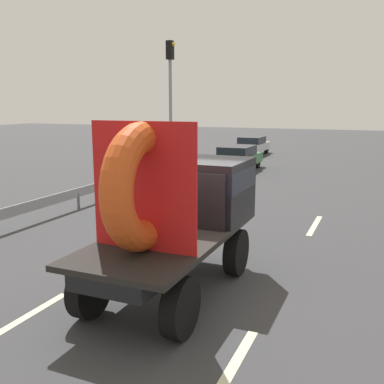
{
  "coord_description": "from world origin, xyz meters",
  "views": [
    {
      "loc": [
        3.25,
        -7.49,
        3.57
      ],
      "look_at": [
        -0.25,
        0.67,
        1.8
      ],
      "focal_mm": 41.19,
      "sensor_mm": 36.0,
      "label": 1
    }
  ],
  "objects_px": {
    "traffic_light": "(170,90)",
    "oncoming_car": "(252,145)",
    "flatbed_truck": "(181,204)",
    "distant_sedan": "(237,157)"
  },
  "relations": [
    {
      "from": "traffic_light",
      "to": "oncoming_car",
      "type": "distance_m",
      "value": 11.19
    },
    {
      "from": "flatbed_truck",
      "to": "oncoming_car",
      "type": "relative_size",
      "value": 1.13
    },
    {
      "from": "traffic_light",
      "to": "flatbed_truck",
      "type": "bearing_deg",
      "value": -63.26
    },
    {
      "from": "flatbed_truck",
      "to": "distant_sedan",
      "type": "height_order",
      "value": "flatbed_truck"
    },
    {
      "from": "flatbed_truck",
      "to": "traffic_light",
      "type": "distance_m",
      "value": 14.65
    },
    {
      "from": "traffic_light",
      "to": "distant_sedan",
      "type": "bearing_deg",
      "value": 43.81
    },
    {
      "from": "flatbed_truck",
      "to": "oncoming_car",
      "type": "height_order",
      "value": "flatbed_truck"
    },
    {
      "from": "distant_sedan",
      "to": "traffic_light",
      "type": "height_order",
      "value": "traffic_light"
    },
    {
      "from": "flatbed_truck",
      "to": "oncoming_car",
      "type": "xyz_separation_m",
      "value": [
        -5.08,
        23.38,
        -0.95
      ]
    },
    {
      "from": "distant_sedan",
      "to": "traffic_light",
      "type": "xyz_separation_m",
      "value": [
        -2.77,
        -2.66,
        3.56
      ]
    }
  ]
}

